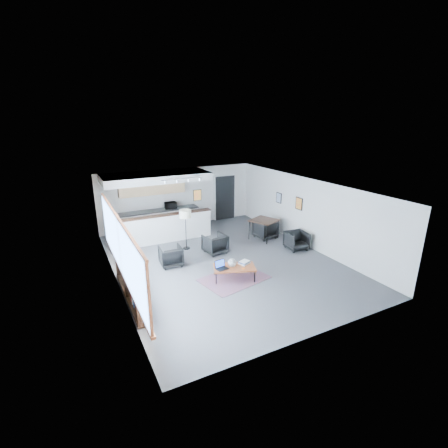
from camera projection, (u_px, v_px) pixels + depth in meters
name	position (u px, v px, depth m)	size (l,w,h in m)	color
room	(223.00, 226.00, 10.73)	(7.02, 9.02, 2.62)	#48484B
window	(120.00, 249.00, 8.43)	(0.10, 5.95, 1.66)	#8CBFFF
console	(132.00, 288.00, 8.72)	(0.35, 3.00, 0.80)	black
kitchenette	(157.00, 203.00, 13.33)	(4.20, 1.96, 2.60)	white
doorway	(225.00, 197.00, 15.53)	(1.10, 0.12, 2.15)	black
track_light	(182.00, 180.00, 11.96)	(1.60, 0.07, 0.15)	silver
wall_art_lower	(299.00, 204.00, 12.48)	(0.03, 0.38, 0.48)	black
wall_art_upper	(279.00, 198.00, 13.60)	(0.03, 0.34, 0.44)	black
kilim_rug	(234.00, 279.00, 9.93)	(2.19, 1.71, 0.01)	#553342
coffee_table	(234.00, 268.00, 9.81)	(1.41, 1.07, 0.41)	brown
laptop	(221.00, 266.00, 9.67)	(0.38, 0.33, 0.25)	black
ceramic_pot	(232.00, 263.00, 9.76)	(0.26, 0.26, 0.26)	gray
book_stack	(244.00, 262.00, 9.99)	(0.40, 0.37, 0.10)	silver
coaster	(243.00, 269.00, 9.67)	(0.12, 0.12, 0.01)	#E5590C
armchair_left	(171.00, 255.00, 10.73)	(0.71, 0.66, 0.73)	black
armchair_right	(215.00, 243.00, 11.74)	(0.74, 0.69, 0.76)	black
floor_lamp	(185.00, 215.00, 11.83)	(0.47, 0.47, 1.51)	black
dining_table	(264.00, 222.00, 13.00)	(1.26, 1.26, 0.81)	black
dining_chair_near	(297.00, 241.00, 12.06)	(0.62, 0.58, 0.64)	black
dining_chair_far	(265.00, 230.00, 13.23)	(0.67, 0.63, 0.69)	black
microwave	(170.00, 205.00, 14.10)	(0.50, 0.27, 0.34)	black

